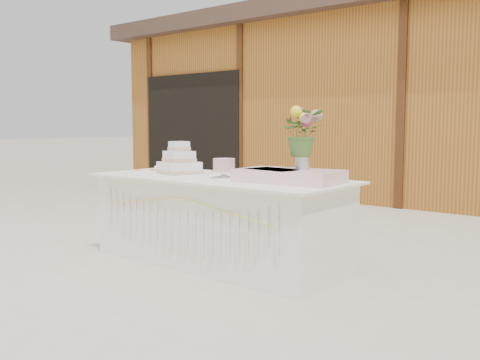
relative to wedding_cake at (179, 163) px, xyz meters
The scene contains 9 objects.
ground 1.01m from the wedding_cake, ahead, with size 80.00×80.00×0.00m, color beige.
barn 6.05m from the wedding_cake, 85.24° to the left, with size 12.60×4.60×3.30m.
cake_table 0.70m from the wedding_cake, ahead, with size 2.40×1.00×0.77m.
wedding_cake is the anchor object (origin of this frame).
pink_cake_stand 0.63m from the wedding_cake, ahead, with size 0.24×0.24×0.17m.
satin_runner 1.23m from the wedding_cake, ahead, with size 0.82×0.47×0.10m, color beige.
flower_vase 1.34m from the wedding_cake, ahead, with size 0.11×0.11×0.15m, color silver.
bouquet 1.38m from the wedding_cake, ahead, with size 0.33×0.29×0.37m, color #3E6428.
loose_flowers 0.51m from the wedding_cake, behind, with size 0.13×0.31×0.02m, color #CF7E94, non-canonical shape.
Camera 1 is at (3.09, -3.50, 1.23)m, focal length 40.00 mm.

